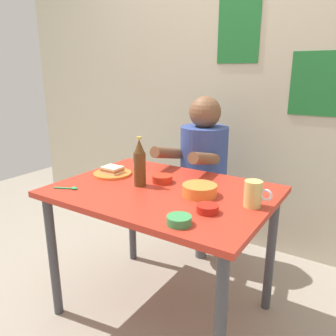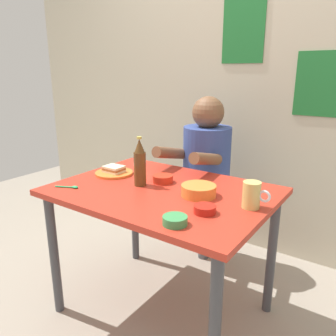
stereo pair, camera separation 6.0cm
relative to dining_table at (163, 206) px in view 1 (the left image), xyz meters
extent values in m
plane|color=gray|center=(0.00, 0.00, -0.65)|extent=(6.00, 6.00, 0.00)
cube|color=#BCB299|center=(0.00, 1.05, 0.65)|extent=(4.40, 0.08, 2.60)
cube|color=#1E6B2D|center=(0.57, 1.01, 0.60)|extent=(0.43, 0.01, 0.40)
cube|color=#1E6B2D|center=(-0.03, 1.01, 0.95)|extent=(0.31, 0.01, 0.43)
cube|color=#B72D1E|center=(0.00, 0.00, 0.08)|extent=(1.10, 0.80, 0.03)
cylinder|color=#3F3F44|center=(-0.49, -0.34, -0.29)|extent=(0.05, 0.05, 0.71)
cylinder|color=#3F3F44|center=(0.49, -0.34, -0.29)|extent=(0.05, 0.05, 0.71)
cylinder|color=#3F3F44|center=(-0.49, 0.34, -0.29)|extent=(0.05, 0.05, 0.71)
cylinder|color=#3F3F44|center=(0.49, 0.34, -0.29)|extent=(0.05, 0.05, 0.71)
cylinder|color=#4C4C51|center=(-0.08, 0.63, -0.44)|extent=(0.08, 0.08, 0.41)
cylinder|color=maroon|center=(-0.08, 0.63, -0.22)|extent=(0.34, 0.34, 0.04)
cylinder|color=#33478C|center=(-0.08, 0.63, 0.06)|extent=(0.32, 0.32, 0.52)
sphere|color=brown|center=(-0.08, 0.63, 0.42)|extent=(0.21, 0.21, 0.21)
cylinder|color=brown|center=(-0.21, 0.38, 0.18)|extent=(0.07, 0.31, 0.14)
cylinder|color=brown|center=(0.05, 0.38, 0.18)|extent=(0.07, 0.31, 0.14)
cylinder|color=orange|center=(-0.38, 0.04, 0.10)|extent=(0.22, 0.22, 0.01)
cube|color=beige|center=(-0.38, 0.04, 0.11)|extent=(0.11, 0.09, 0.01)
cube|color=#9E592D|center=(-0.38, 0.04, 0.13)|extent=(0.11, 0.09, 0.01)
cube|color=beige|center=(-0.38, 0.04, 0.14)|extent=(0.11, 0.09, 0.01)
cylinder|color=#D1BC66|center=(0.46, 0.03, 0.15)|extent=(0.08, 0.08, 0.12)
torus|color=silver|center=(0.52, 0.03, 0.16)|extent=(0.06, 0.01, 0.06)
cylinder|color=#593819|center=(-0.13, -0.02, 0.18)|extent=(0.06, 0.06, 0.18)
cone|color=#593819|center=(-0.13, -0.02, 0.31)|extent=(0.05, 0.05, 0.07)
cylinder|color=#BFB74C|center=(-0.13, -0.02, 0.35)|extent=(0.03, 0.03, 0.01)
cylinder|color=#388C4C|center=(0.28, -0.31, 0.11)|extent=(0.10, 0.10, 0.03)
cylinder|color=#5B643A|center=(0.28, -0.31, 0.12)|extent=(0.08, 0.08, 0.02)
cylinder|color=orange|center=(0.20, 0.02, 0.12)|extent=(0.17, 0.17, 0.05)
cylinder|color=#B25B2D|center=(0.20, 0.02, 0.13)|extent=(0.14, 0.14, 0.02)
cylinder|color=red|center=(-0.06, 0.09, 0.11)|extent=(0.11, 0.11, 0.04)
cylinder|color=#A33521|center=(-0.06, 0.09, 0.12)|extent=(0.09, 0.09, 0.02)
cylinder|color=#B21E14|center=(0.33, -0.14, 0.11)|extent=(0.10, 0.10, 0.03)
cylinder|color=maroon|center=(0.33, -0.14, 0.12)|extent=(0.08, 0.08, 0.02)
cylinder|color=#26A559|center=(-0.43, -0.27, 0.10)|extent=(0.10, 0.05, 0.01)
ellipsoid|color=#26A559|center=(-0.38, -0.25, 0.10)|extent=(0.04, 0.02, 0.01)
camera|label=1|loc=(0.89, -1.34, 0.68)|focal=35.43mm
camera|label=2|loc=(0.94, -1.30, 0.68)|focal=35.43mm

